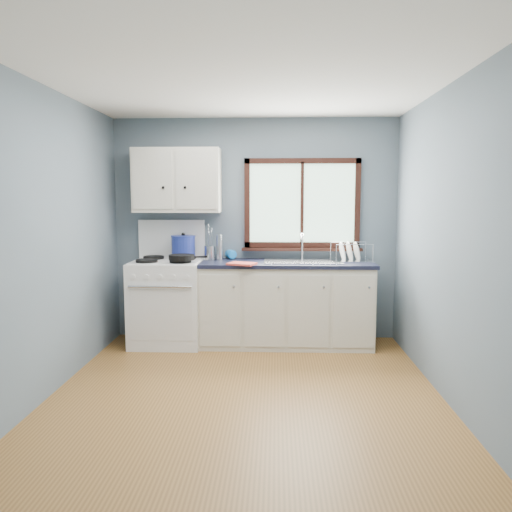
{
  "coord_description": "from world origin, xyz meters",
  "views": [
    {
      "loc": [
        0.24,
        -3.89,
        1.61
      ],
      "look_at": [
        0.05,
        0.9,
        1.05
      ],
      "focal_mm": 35.0,
      "sensor_mm": 36.0,
      "label": 1
    }
  ],
  "objects_px": {
    "skillet": "(182,257)",
    "stockpot": "(183,246)",
    "dish_rack": "(350,256)",
    "sink": "(303,267)",
    "base_cabinets": "(286,308)",
    "gas_range": "(168,300)",
    "thermos": "(219,247)",
    "utensil_crock": "(210,253)"
  },
  "relations": [
    {
      "from": "dish_rack",
      "to": "sink",
      "type": "bearing_deg",
      "value": -178.75
    },
    {
      "from": "sink",
      "to": "stockpot",
      "type": "height_order",
      "value": "stockpot"
    },
    {
      "from": "utensil_crock",
      "to": "gas_range",
      "type": "bearing_deg",
      "value": -161.73
    },
    {
      "from": "stockpot",
      "to": "thermos",
      "type": "relative_size",
      "value": 0.95
    },
    {
      "from": "gas_range",
      "to": "utensil_crock",
      "type": "distance_m",
      "value": 0.7
    },
    {
      "from": "base_cabinets",
      "to": "sink",
      "type": "bearing_deg",
      "value": -0.13
    },
    {
      "from": "skillet",
      "to": "utensil_crock",
      "type": "relative_size",
      "value": 1.07
    },
    {
      "from": "stockpot",
      "to": "skillet",
      "type": "bearing_deg",
      "value": -82.46
    },
    {
      "from": "sink",
      "to": "skillet",
      "type": "distance_m",
      "value": 1.3
    },
    {
      "from": "gas_range",
      "to": "thermos",
      "type": "relative_size",
      "value": 4.75
    },
    {
      "from": "gas_range",
      "to": "stockpot",
      "type": "bearing_deg",
      "value": 39.26
    },
    {
      "from": "gas_range",
      "to": "skillet",
      "type": "relative_size",
      "value": 3.18
    },
    {
      "from": "gas_range",
      "to": "skillet",
      "type": "bearing_deg",
      "value": -41.1
    },
    {
      "from": "skillet",
      "to": "dish_rack",
      "type": "height_order",
      "value": "dish_rack"
    },
    {
      "from": "dish_rack",
      "to": "base_cabinets",
      "type": "bearing_deg",
      "value": 179.6
    },
    {
      "from": "gas_range",
      "to": "stockpot",
      "type": "height_order",
      "value": "gas_range"
    },
    {
      "from": "base_cabinets",
      "to": "skillet",
      "type": "relative_size",
      "value": 4.32
    },
    {
      "from": "gas_range",
      "to": "stockpot",
      "type": "distance_m",
      "value": 0.62
    },
    {
      "from": "skillet",
      "to": "thermos",
      "type": "bearing_deg",
      "value": 29.1
    },
    {
      "from": "thermos",
      "to": "dish_rack",
      "type": "height_order",
      "value": "thermos"
    },
    {
      "from": "stockpot",
      "to": "dish_rack",
      "type": "bearing_deg",
      "value": -1.73
    },
    {
      "from": "dish_rack",
      "to": "thermos",
      "type": "bearing_deg",
      "value": 172.44
    },
    {
      "from": "gas_range",
      "to": "utensil_crock",
      "type": "xyz_separation_m",
      "value": [
        0.45,
        0.15,
        0.51
      ]
    },
    {
      "from": "skillet",
      "to": "base_cabinets",
      "type": "bearing_deg",
      "value": -1.96
    },
    {
      "from": "skillet",
      "to": "stockpot",
      "type": "bearing_deg",
      "value": 85.57
    },
    {
      "from": "base_cabinets",
      "to": "dish_rack",
      "type": "height_order",
      "value": "dish_rack"
    },
    {
      "from": "base_cabinets",
      "to": "sink",
      "type": "relative_size",
      "value": 2.2
    },
    {
      "from": "gas_range",
      "to": "thermos",
      "type": "distance_m",
      "value": 0.81
    },
    {
      "from": "base_cabinets",
      "to": "dish_rack",
      "type": "xyz_separation_m",
      "value": [
        0.7,
        0.06,
        0.57
      ]
    },
    {
      "from": "base_cabinets",
      "to": "sink",
      "type": "xyz_separation_m",
      "value": [
        0.18,
        -0.0,
        0.45
      ]
    },
    {
      "from": "sink",
      "to": "gas_range",
      "type": "bearing_deg",
      "value": -179.29
    },
    {
      "from": "sink",
      "to": "dish_rack",
      "type": "relative_size",
      "value": 1.9
    },
    {
      "from": "base_cabinets",
      "to": "dish_rack",
      "type": "bearing_deg",
      "value": 4.67
    },
    {
      "from": "sink",
      "to": "stockpot",
      "type": "bearing_deg",
      "value": 175.11
    },
    {
      "from": "stockpot",
      "to": "thermos",
      "type": "bearing_deg",
      "value": 0.98
    },
    {
      "from": "base_cabinets",
      "to": "thermos",
      "type": "xyz_separation_m",
      "value": [
        -0.74,
        0.12,
        0.65
      ]
    },
    {
      "from": "stockpot",
      "to": "utensil_crock",
      "type": "relative_size",
      "value": 0.69
    },
    {
      "from": "skillet",
      "to": "utensil_crock",
      "type": "distance_m",
      "value": 0.41
    },
    {
      "from": "utensil_crock",
      "to": "skillet",
      "type": "bearing_deg",
      "value": -127.71
    },
    {
      "from": "gas_range",
      "to": "dish_rack",
      "type": "relative_size",
      "value": 3.07
    },
    {
      "from": "sink",
      "to": "dish_rack",
      "type": "bearing_deg",
      "value": 6.32
    },
    {
      "from": "skillet",
      "to": "stockpot",
      "type": "height_order",
      "value": "stockpot"
    }
  ]
}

